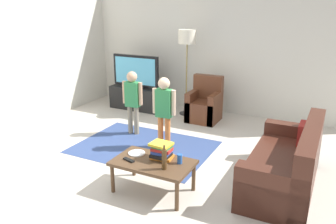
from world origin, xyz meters
TOP-DOWN VIEW (x-y plane):
  - ground at (0.00, 0.00)m, footprint 7.80×7.80m
  - wall_back at (0.00, 3.00)m, footprint 6.00×0.12m
  - area_rug at (-0.40, 0.51)m, footprint 2.20×1.60m
  - tv_stand at (-1.64, 2.30)m, footprint 1.20×0.44m
  - tv at (-1.64, 2.28)m, footprint 1.10×0.28m
  - couch at (1.93, 0.25)m, footprint 0.80×1.80m
  - armchair at (0.00, 2.26)m, footprint 0.60×0.60m
  - floor_lamp at (-0.50, 2.45)m, footprint 0.36×0.36m
  - child_near_tv at (-0.89, 0.96)m, footprint 0.39×0.19m
  - child_center at (-0.10, 0.66)m, footprint 0.40×0.19m
  - coffee_table at (0.41, -0.63)m, footprint 1.00×0.60m
  - book_stack at (0.47, -0.51)m, footprint 0.29×0.25m
  - bottle at (0.63, -0.75)m, footprint 0.06×0.06m
  - tv_remote at (0.13, -0.75)m, footprint 0.18×0.09m
  - soda_can at (0.73, -0.53)m, footprint 0.07×0.07m
  - plate at (0.11, -0.53)m, footprint 0.22×0.22m

SIDE VIEW (x-z plane):
  - ground at x=0.00m, z-range 0.00..0.00m
  - area_rug at x=-0.40m, z-range 0.00..0.01m
  - tv_stand at x=-1.64m, z-range -0.01..0.49m
  - couch at x=1.93m, z-range -0.14..0.72m
  - armchair at x=0.00m, z-range -0.15..0.75m
  - coffee_table at x=0.41m, z-range 0.16..0.58m
  - plate at x=0.11m, z-range 0.42..0.44m
  - tv_remote at x=0.13m, z-range 0.42..0.44m
  - soda_can at x=0.73m, z-range 0.42..0.54m
  - book_stack at x=0.47m, z-range 0.42..0.63m
  - bottle at x=0.63m, z-range 0.40..0.70m
  - child_near_tv at x=-0.89m, z-range 0.12..1.27m
  - child_center at x=-0.10m, z-range 0.12..1.31m
  - tv at x=-1.64m, z-range 0.49..1.20m
  - wall_back at x=0.00m, z-range 0.00..2.70m
  - floor_lamp at x=-0.50m, z-range 0.65..2.43m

